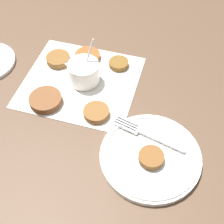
% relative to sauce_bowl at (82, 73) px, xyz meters
% --- Properties ---
extents(ground_plane, '(4.00, 4.00, 0.00)m').
position_rel_sauce_bowl_xyz_m(ground_plane, '(-0.00, 0.01, -0.03)').
color(ground_plane, '#4C3828').
extents(napkin, '(0.33, 0.30, 0.00)m').
position_rel_sauce_bowl_xyz_m(napkin, '(0.00, 0.01, -0.03)').
color(napkin, silver).
rests_on(napkin, ground_plane).
extents(sauce_bowl, '(0.09, 0.09, 0.12)m').
position_rel_sauce_bowl_xyz_m(sauce_bowl, '(0.00, 0.00, 0.00)').
color(sauce_bowl, white).
rests_on(sauce_bowl, napkin).
extents(fritter_0, '(0.07, 0.07, 0.02)m').
position_rel_sauce_bowl_xyz_m(fritter_0, '(0.09, -0.06, -0.02)').
color(fritter_0, brown).
rests_on(fritter_0, napkin).
extents(fritter_1, '(0.08, 0.08, 0.01)m').
position_rel_sauce_bowl_xyz_m(fritter_1, '(0.01, -0.09, -0.02)').
color(fritter_1, brown).
rests_on(fritter_1, napkin).
extents(fritter_2, '(0.09, 0.09, 0.02)m').
position_rel_sauce_bowl_xyz_m(fritter_2, '(0.07, 0.10, -0.02)').
color(fritter_2, brown).
rests_on(fritter_2, napkin).
extents(fritter_3, '(0.07, 0.07, 0.02)m').
position_rel_sauce_bowl_xyz_m(fritter_3, '(-0.07, 0.11, -0.02)').
color(fritter_3, brown).
rests_on(fritter_3, napkin).
extents(fritter_4, '(0.06, 0.06, 0.01)m').
position_rel_sauce_bowl_xyz_m(fritter_4, '(-0.09, -0.08, -0.02)').
color(fritter_4, brown).
rests_on(fritter_4, napkin).
extents(serving_plate, '(0.23, 0.23, 0.02)m').
position_rel_sauce_bowl_xyz_m(serving_plate, '(-0.22, 0.20, -0.02)').
color(serving_plate, white).
rests_on(serving_plate, ground_plane).
extents(fritter_on_plate, '(0.06, 0.06, 0.01)m').
position_rel_sauce_bowl_xyz_m(fritter_on_plate, '(-0.22, 0.22, -0.00)').
color(fritter_on_plate, brown).
rests_on(fritter_on_plate, serving_plate).
extents(fork, '(0.19, 0.07, 0.00)m').
position_rel_sauce_bowl_xyz_m(fork, '(-0.19, 0.15, -0.01)').
color(fork, silver).
rests_on(fork, serving_plate).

